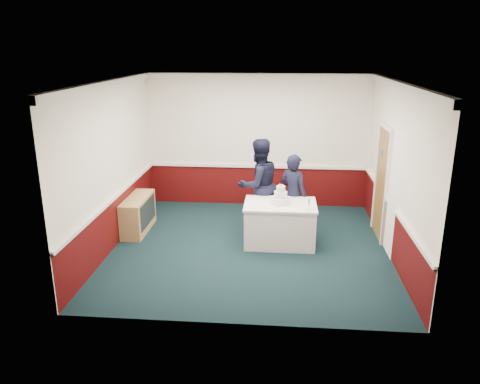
# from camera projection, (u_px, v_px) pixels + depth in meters

# --- Properties ---
(ground) EXTENTS (5.00, 5.00, 0.00)m
(ground) POSITION_uv_depth(u_px,v_px,m) (250.00, 247.00, 8.64)
(ground) COLOR black
(ground) RESTS_ON ground
(room_shell) EXTENTS (5.00, 5.00, 3.00)m
(room_shell) POSITION_uv_depth(u_px,v_px,m) (257.00, 136.00, 8.63)
(room_shell) COLOR white
(room_shell) RESTS_ON ground
(sideboard) EXTENTS (0.41, 1.20, 0.70)m
(sideboard) POSITION_uv_depth(u_px,v_px,m) (138.00, 214.00, 9.33)
(sideboard) COLOR tan
(sideboard) RESTS_ON ground
(cake_table) EXTENTS (1.32, 0.92, 0.79)m
(cake_table) POSITION_uv_depth(u_px,v_px,m) (280.00, 223.00, 8.71)
(cake_table) COLOR white
(cake_table) RESTS_ON ground
(wedding_cake) EXTENTS (0.35, 0.35, 0.36)m
(wedding_cake) POSITION_uv_depth(u_px,v_px,m) (280.00, 198.00, 8.56)
(wedding_cake) COLOR white
(wedding_cake) RESTS_ON cake_table
(cake_knife) EXTENTS (0.09, 0.21, 0.00)m
(cake_knife) POSITION_uv_depth(u_px,v_px,m) (279.00, 207.00, 8.41)
(cake_knife) COLOR silver
(cake_knife) RESTS_ON cake_table
(champagne_flute) EXTENTS (0.05, 0.05, 0.21)m
(champagne_flute) POSITION_uv_depth(u_px,v_px,m) (309.00, 202.00, 8.25)
(champagne_flute) COLOR silver
(champagne_flute) RESTS_ON cake_table
(person_man) EXTENTS (1.14, 1.09, 1.86)m
(person_man) POSITION_uv_depth(u_px,v_px,m) (259.00, 185.00, 9.25)
(person_man) COLOR black
(person_man) RESTS_ON ground
(person_woman) EXTENTS (0.70, 0.64, 1.60)m
(person_woman) POSITION_uv_depth(u_px,v_px,m) (293.00, 194.00, 9.09)
(person_woman) COLOR black
(person_woman) RESTS_ON ground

